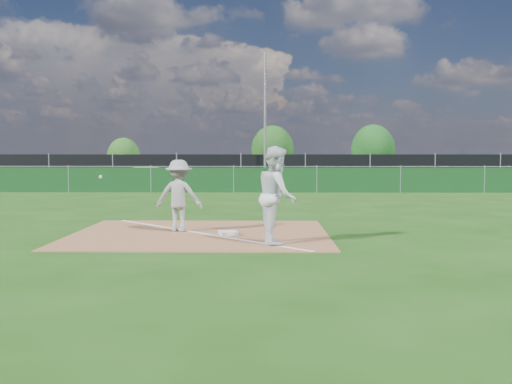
# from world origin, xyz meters

# --- Properties ---
(ground) EXTENTS (90.00, 90.00, 0.00)m
(ground) POSITION_xyz_m (0.00, 10.00, 0.00)
(ground) COLOR #18430E
(ground) RESTS_ON ground
(infield_dirt) EXTENTS (6.00, 5.00, 0.02)m
(infield_dirt) POSITION_xyz_m (0.00, 1.00, 0.01)
(infield_dirt) COLOR brown
(infield_dirt) RESTS_ON ground
(foul_line) EXTENTS (5.01, 5.01, 0.01)m
(foul_line) POSITION_xyz_m (0.00, 1.00, 0.03)
(foul_line) COLOR white
(foul_line) RESTS_ON infield_dirt
(green_fence) EXTENTS (44.00, 0.05, 1.20)m
(green_fence) POSITION_xyz_m (0.00, 15.00, 0.60)
(green_fence) COLOR #0E3615
(green_fence) RESTS_ON ground
(dirt_mound) EXTENTS (3.38, 2.60, 1.17)m
(dirt_mound) POSITION_xyz_m (-5.00, 18.50, 0.58)
(dirt_mound) COLOR #9E7B4C
(dirt_mound) RESTS_ON ground
(black_fence) EXTENTS (46.00, 0.04, 1.80)m
(black_fence) POSITION_xyz_m (0.00, 23.00, 0.90)
(black_fence) COLOR black
(black_fence) RESTS_ON ground
(parking_lot) EXTENTS (46.00, 9.00, 0.01)m
(parking_lot) POSITION_xyz_m (0.00, 28.00, 0.01)
(parking_lot) COLOR black
(parking_lot) RESTS_ON ground
(light_pole) EXTENTS (0.16, 0.16, 8.00)m
(light_pole) POSITION_xyz_m (1.50, 22.70, 4.00)
(light_pole) COLOR slate
(light_pole) RESTS_ON ground
(first_base) EXTENTS (0.49, 0.49, 0.08)m
(first_base) POSITION_xyz_m (0.68, 0.74, 0.06)
(first_base) COLOR white
(first_base) RESTS_ON infield_dirt
(play_at_first) EXTENTS (2.51, 0.70, 1.73)m
(play_at_first) POSITION_xyz_m (-0.55, 1.32, 0.89)
(play_at_first) COLOR #A1A1A4
(play_at_first) RESTS_ON infield_dirt
(runner) EXTENTS (0.84, 1.04, 2.06)m
(runner) POSITION_xyz_m (1.79, -0.39, 1.03)
(runner) COLOR silver
(runner) RESTS_ON ground
(car_left) EXTENTS (4.56, 2.71, 1.46)m
(car_left) POSITION_xyz_m (-7.86, 26.51, 0.74)
(car_left) COLOR #B2B5BA
(car_left) RESTS_ON parking_lot
(car_mid) EXTENTS (4.92, 2.25, 1.56)m
(car_mid) POSITION_xyz_m (0.09, 27.45, 0.79)
(car_mid) COLOR black
(car_mid) RESTS_ON parking_lot
(car_right) EXTENTS (4.73, 3.00, 1.28)m
(car_right) POSITION_xyz_m (3.60, 27.88, 0.65)
(car_right) COLOR black
(car_right) RESTS_ON parking_lot
(tree_left) EXTENTS (2.58, 2.58, 3.06)m
(tree_left) POSITION_xyz_m (-9.57, 32.03, 1.57)
(tree_left) COLOR #382316
(tree_left) RESTS_ON ground
(tree_mid) EXTENTS (3.50, 3.50, 4.15)m
(tree_mid) POSITION_xyz_m (2.10, 34.89, 2.14)
(tree_mid) COLOR #382316
(tree_mid) RESTS_ON ground
(tree_right) EXTENTS (3.53, 3.53, 4.19)m
(tree_right) POSITION_xyz_m (10.29, 34.33, 2.16)
(tree_right) COLOR #382316
(tree_right) RESTS_ON ground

